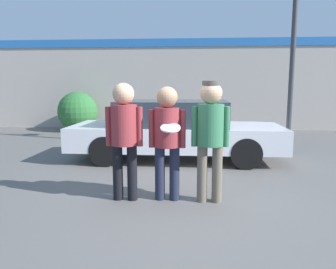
% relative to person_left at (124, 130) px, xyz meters
% --- Properties ---
extents(ground_plane, '(56.00, 56.00, 0.00)m').
position_rel_person_left_xyz_m(ground_plane, '(0.87, 0.12, -1.06)').
color(ground_plane, '#5B5956').
extents(storefront_building, '(24.00, 0.22, 3.46)m').
position_rel_person_left_xyz_m(storefront_building, '(0.87, 8.14, 0.70)').
color(storefront_building, '#B2A89E').
rests_on(storefront_building, ground).
extents(person_left, '(0.56, 0.39, 1.75)m').
position_rel_person_left_xyz_m(person_left, '(0.00, 0.00, 0.00)').
color(person_left, black).
rests_on(person_left, ground).
extents(person_middle_with_frisbee, '(0.55, 0.60, 1.70)m').
position_rel_person_left_xyz_m(person_middle_with_frisbee, '(0.63, 0.05, -0.04)').
color(person_middle_with_frisbee, '#1E2338').
rests_on(person_middle_with_frisbee, ground).
extents(person_right, '(0.55, 0.38, 1.78)m').
position_rel_person_left_xyz_m(person_right, '(1.26, 0.01, 0.03)').
color(person_right, '#665B4C').
rests_on(person_right, ground).
extents(parked_car_near, '(4.79, 1.81, 1.36)m').
position_rel_person_left_xyz_m(parked_car_near, '(0.59, 2.80, -0.37)').
color(parked_car_near, silver).
rests_on(parked_car_near, ground).
extents(shrub, '(1.47, 1.47, 1.47)m').
position_rel_person_left_xyz_m(shrub, '(-3.33, 7.22, -0.33)').
color(shrub, '#2D6B33').
rests_on(shrub, ground).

